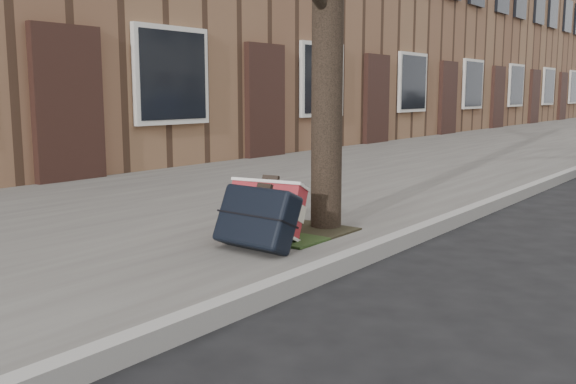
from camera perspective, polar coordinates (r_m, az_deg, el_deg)
The scene contains 6 objects.
ground at distance 3.34m, azimuth 16.00°, elevation -13.44°, with size 120.00×120.00×0.00m, color black.
near_sidewalk at distance 18.57m, azimuth 22.11°, elevation 4.50°, with size 5.00×70.00×0.12m, color slate.
house_near at distance 21.83m, azimuth 7.78°, elevation 14.66°, with size 6.80×40.00×7.00m, color brown.
dirt_patch at distance 5.25m, azimuth 0.22°, elevation -3.49°, with size 0.85×0.85×0.01m, color black.
suitcase_red at distance 4.96m, azimuth -2.05°, elevation -1.59°, with size 0.59×0.16×0.43m, color maroon.
suitcase_navy at distance 4.61m, azimuth -2.79°, elevation -2.28°, with size 0.61×0.20×0.44m, color black.
Camera 1 is at (1.07, -2.91, 1.24)m, focal length 40.00 mm.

